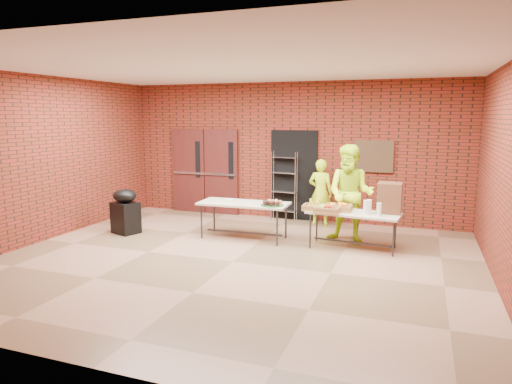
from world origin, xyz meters
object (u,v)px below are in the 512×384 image
(volunteer_woman, at_px, (321,192))
(table_right, at_px, (353,215))
(table_left, at_px, (244,206))
(coffee_dispenser, at_px, (389,198))
(volunteer_man, at_px, (350,194))
(covered_grill, at_px, (125,211))
(wire_rack, at_px, (284,186))

(volunteer_woman, bearing_deg, table_right, 124.78)
(table_left, height_order, coffee_dispenser, coffee_dispenser)
(table_left, height_order, volunteer_man, volunteer_man)
(volunteer_man, bearing_deg, table_right, -66.26)
(table_right, distance_m, volunteer_woman, 1.87)
(table_right, bearing_deg, covered_grill, -168.13)
(wire_rack, bearing_deg, volunteer_man, -32.23)
(table_left, relative_size, table_right, 1.05)
(wire_rack, height_order, table_left, wire_rack)
(wire_rack, relative_size, covered_grill, 1.73)
(table_right, bearing_deg, wire_rack, 141.43)
(wire_rack, xyz_separation_m, table_left, (-0.28, -1.87, -0.14))
(table_left, distance_m, covered_grill, 2.52)
(table_left, relative_size, volunteer_man, 0.95)
(table_left, bearing_deg, table_right, -0.73)
(wire_rack, relative_size, table_left, 0.90)
(wire_rack, bearing_deg, table_right, -38.01)
(table_right, height_order, coffee_dispenser, coffee_dispenser)
(table_left, height_order, covered_grill, covered_grill)
(table_right, height_order, volunteer_woman, volunteer_woman)
(covered_grill, distance_m, volunteer_woman, 4.23)
(coffee_dispenser, height_order, volunteer_woman, volunteer_woman)
(covered_grill, height_order, volunteer_woman, volunteer_woman)
(coffee_dispenser, distance_m, covered_grill, 5.29)
(table_left, distance_m, volunteer_man, 2.09)
(wire_rack, bearing_deg, coffee_dispenser, -27.56)
(covered_grill, height_order, volunteer_man, volunteer_man)
(table_right, height_order, volunteer_man, volunteer_man)
(covered_grill, distance_m, volunteer_man, 4.61)
(table_left, relative_size, volunteer_woman, 1.21)
(table_left, bearing_deg, volunteer_woman, 52.28)
(table_left, xyz_separation_m, covered_grill, (-2.47, -0.45, -0.20))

